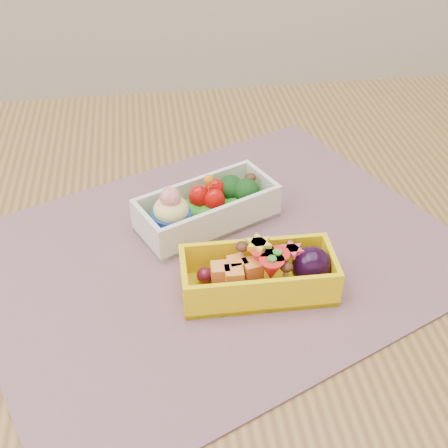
{
  "coord_description": "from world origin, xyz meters",
  "views": [
    {
      "loc": [
        -0.07,
        -0.55,
        1.19
      ],
      "look_at": [
        0.0,
        -0.03,
        0.79
      ],
      "focal_mm": 47.94,
      "sensor_mm": 36.0,
      "label": 1
    }
  ],
  "objects": [
    {
      "name": "bento_yellow",
      "position": [
        0.03,
        -0.1,
        0.78
      ],
      "size": [
        0.16,
        0.07,
        0.05
      ],
      "rotation": [
        0.0,
        0.0,
        -0.02
      ],
      "color": "yellow",
      "rests_on": "placemat"
    },
    {
      "name": "bento_white",
      "position": [
        -0.01,
        0.02,
        0.78
      ],
      "size": [
        0.18,
        0.13,
        0.07
      ],
      "rotation": [
        0.0,
        0.0,
        0.43
      ],
      "color": "silver",
      "rests_on": "placemat"
    },
    {
      "name": "placemat",
      "position": [
        -0.01,
        -0.04,
        0.75
      ],
      "size": [
        0.63,
        0.57,
        0.0
      ],
      "primitive_type": "cube",
      "rotation": [
        0.0,
        0.0,
        0.41
      ],
      "color": "#8E6270",
      "rests_on": "table"
    },
    {
      "name": "table",
      "position": [
        0.0,
        0.0,
        0.65
      ],
      "size": [
        1.2,
        0.8,
        0.75
      ],
      "color": "brown",
      "rests_on": "ground"
    }
  ]
}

